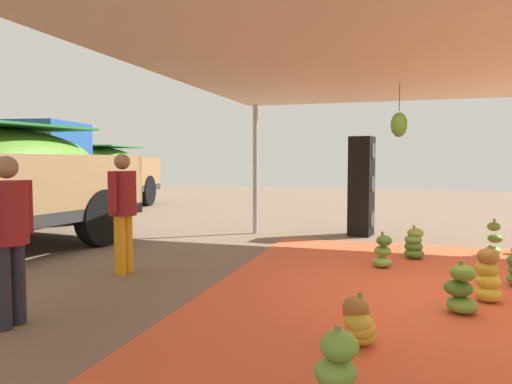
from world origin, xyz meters
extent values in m
plane|color=brown|center=(0.00, 3.00, 0.00)|extent=(40.00, 40.00, 0.00)
cube|color=#D1512D|center=(0.00, 0.00, 0.01)|extent=(6.57, 5.12, 0.01)
cylinder|color=#9EA0A5|center=(3.80, 3.30, 1.32)|extent=(0.10, 0.10, 2.64)
cube|color=beige|center=(0.00, 0.00, 2.67)|extent=(8.00, 7.00, 0.06)
cylinder|color=#4C422D|center=(1.80, 0.48, 2.43)|extent=(0.01, 0.01, 0.41)
ellipsoid|color=#518428|center=(1.80, 0.48, 2.03)|extent=(0.24, 0.24, 0.36)
ellipsoid|color=#6B9E38|center=(-0.61, -0.16, 0.09)|extent=(0.40, 0.40, 0.16)
ellipsoid|color=#477523|center=(-0.59, -0.13, 0.25)|extent=(0.37, 0.37, 0.16)
ellipsoid|color=#60932D|center=(-0.62, -0.16, 0.41)|extent=(0.34, 0.34, 0.16)
cylinder|color=olive|center=(-0.62, -0.14, 0.47)|extent=(0.04, 0.04, 0.12)
ellipsoid|color=#6B9E38|center=(-2.86, 0.78, 0.27)|extent=(0.35, 0.35, 0.18)
ellipsoid|color=#6B9E38|center=(-2.88, 0.76, 0.44)|extent=(0.26, 0.26, 0.18)
cylinder|color=olive|center=(-2.89, 0.77, 0.50)|extent=(0.04, 0.04, 0.12)
ellipsoid|color=gold|center=(-1.72, 0.73, 0.10)|extent=(0.35, 0.35, 0.17)
ellipsoid|color=gold|center=(-1.75, 0.73, 0.15)|extent=(0.34, 0.34, 0.17)
ellipsoid|color=gold|center=(-1.77, 0.74, 0.21)|extent=(0.28, 0.28, 0.17)
ellipsoid|color=#996628|center=(-1.71, 0.76, 0.27)|extent=(0.31, 0.31, 0.17)
ellipsoid|color=#996628|center=(-1.74, 0.77, 0.33)|extent=(0.30, 0.30, 0.17)
cylinder|color=olive|center=(-1.74, 0.74, 0.39)|extent=(0.04, 0.04, 0.12)
ellipsoid|color=gold|center=(-0.12, -0.47, 0.10)|extent=(0.36, 0.36, 0.18)
ellipsoid|color=gold|center=(-0.10, -0.47, 0.23)|extent=(0.29, 0.29, 0.18)
ellipsoid|color=gold|center=(-0.09, -0.46, 0.36)|extent=(0.33, 0.33, 0.18)
ellipsoid|color=#996628|center=(-0.10, -0.46, 0.49)|extent=(0.28, 0.28, 0.18)
cylinder|color=olive|center=(-0.10, -0.48, 0.55)|extent=(0.04, 0.04, 0.12)
ellipsoid|color=#75A83D|center=(2.65, -0.98, 0.08)|extent=(0.34, 0.34, 0.14)
ellipsoid|color=#477523|center=(2.66, -1.01, 0.27)|extent=(0.28, 0.28, 0.14)
ellipsoid|color=#518428|center=(2.63, -0.98, 0.47)|extent=(0.26, 0.26, 0.14)
cylinder|color=olive|center=(2.64, -0.99, 0.53)|extent=(0.04, 0.04, 0.12)
ellipsoid|color=#75A83D|center=(1.24, 0.66, 0.08)|extent=(0.36, 0.36, 0.15)
ellipsoid|color=#75A83D|center=(1.26, 0.66, 0.24)|extent=(0.28, 0.28, 0.15)
ellipsoid|color=#477523|center=(1.21, 0.64, 0.39)|extent=(0.28, 0.28, 0.15)
cylinder|color=olive|center=(1.24, 0.67, 0.45)|extent=(0.04, 0.04, 0.12)
ellipsoid|color=#477523|center=(2.00, 0.22, 0.09)|extent=(0.34, 0.34, 0.16)
ellipsoid|color=#477523|center=(2.02, 0.23, 0.19)|extent=(0.37, 0.37, 0.16)
ellipsoid|color=#60932D|center=(2.02, 0.24, 0.29)|extent=(0.35, 0.35, 0.16)
ellipsoid|color=#75A83D|center=(2.04, 0.21, 0.40)|extent=(0.28, 0.28, 0.16)
cylinder|color=olive|center=(2.02, 0.23, 0.46)|extent=(0.04, 0.04, 0.12)
cube|color=#99754C|center=(0.63, 5.55, 1.15)|extent=(4.01, 0.60, 0.90)
cube|color=#99754C|center=(2.75, 6.48, 1.15)|extent=(0.40, 2.46, 0.90)
ellipsoid|color=#518428|center=(0.79, 6.73, 1.37)|extent=(3.79, 2.52, 1.34)
cube|color=#237533|center=(0.79, 6.73, 2.06)|extent=(2.65, 2.18, 0.04)
cylinder|color=black|center=(1.61, 5.48, 0.50)|extent=(1.03, 0.41, 1.00)
cylinder|color=black|center=(1.91, 7.73, 0.50)|extent=(1.03, 0.41, 1.00)
cube|color=#2D2D2D|center=(6.09, 9.22, 0.60)|extent=(6.99, 3.41, 0.20)
cube|color=#1E4C93|center=(3.71, 8.84, 1.55)|extent=(2.20, 2.46, 1.70)
cube|color=#232D38|center=(2.77, 8.69, 1.89)|extent=(0.32, 1.89, 0.75)
cube|color=olive|center=(7.52, 8.28, 1.15)|extent=(4.11, 0.73, 0.90)
cube|color=olive|center=(7.16, 10.55, 1.15)|extent=(4.11, 0.73, 0.90)
cube|color=olive|center=(9.35, 9.74, 1.15)|extent=(0.46, 2.36, 0.90)
ellipsoid|color=#75A83D|center=(7.34, 9.42, 1.31)|extent=(3.92, 2.55, 1.21)
cube|color=#237533|center=(7.34, 9.42, 1.93)|extent=(2.75, 2.18, 0.04)
cylinder|color=black|center=(4.01, 7.78, 0.50)|extent=(1.03, 0.43, 1.00)
cylinder|color=black|center=(8.51, 8.50, 0.50)|extent=(1.03, 0.43, 1.00)
cylinder|color=black|center=(8.16, 10.65, 0.50)|extent=(1.03, 0.43, 1.00)
cylinder|color=#26262D|center=(-2.26, 3.80, 0.38)|extent=(0.14, 0.14, 0.76)
cylinder|color=#26262D|center=(-2.09, 3.80, 0.38)|extent=(0.14, 0.14, 0.76)
cylinder|color=maroon|center=(-2.17, 3.80, 1.04)|extent=(0.35, 0.35, 0.57)
cylinder|color=maroon|center=(-1.95, 3.80, 1.07)|extent=(0.11, 0.11, 0.50)
sphere|color=#936B4C|center=(-2.17, 3.80, 1.45)|extent=(0.20, 0.20, 0.20)
cylinder|color=orange|center=(-0.17, 3.95, 0.39)|extent=(0.15, 0.15, 0.78)
cylinder|color=orange|center=(0.01, 3.95, 0.39)|extent=(0.15, 0.15, 0.78)
cylinder|color=maroon|center=(-0.08, 3.95, 1.07)|extent=(0.36, 0.36, 0.58)
cylinder|color=maroon|center=(-0.31, 3.95, 1.10)|extent=(0.11, 0.11, 0.52)
cylinder|color=maroon|center=(0.16, 3.95, 1.10)|extent=(0.11, 0.11, 0.52)
sphere|color=#936B4C|center=(-0.08, 3.95, 1.49)|extent=(0.21, 0.21, 0.21)
cube|color=black|center=(4.14, 1.19, 0.33)|extent=(0.58, 0.51, 0.66)
cylinder|color=#383838|center=(4.14, 0.96, 0.33)|extent=(0.33, 0.07, 0.33)
cube|color=black|center=(4.14, 1.19, 1.03)|extent=(0.58, 0.51, 0.75)
cylinder|color=#383838|center=(4.14, 0.96, 1.03)|extent=(0.33, 0.07, 0.33)
cube|color=black|center=(4.14, 1.19, 1.69)|extent=(0.58, 0.51, 0.57)
cylinder|color=#383838|center=(4.14, 0.96, 1.69)|extent=(0.33, 0.07, 0.33)
camera|label=1|loc=(-5.60, 0.44, 1.51)|focal=33.59mm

